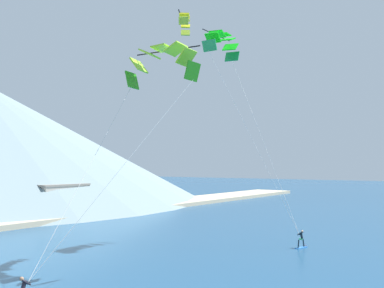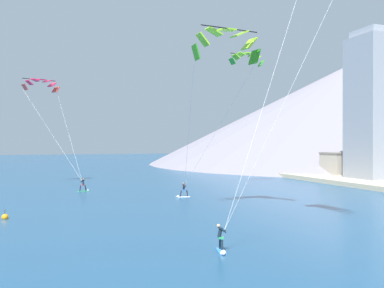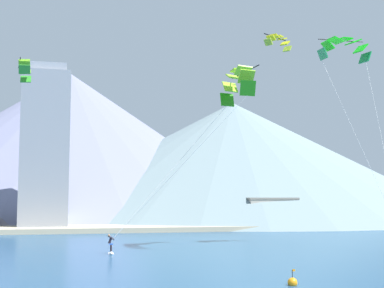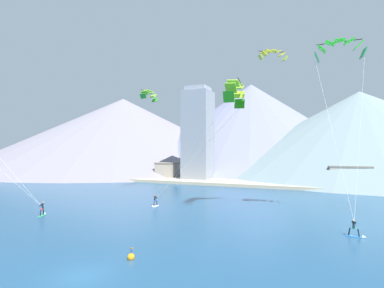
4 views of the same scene
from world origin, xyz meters
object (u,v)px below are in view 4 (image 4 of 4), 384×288
kitesurfer_near_lead (356,232)px  parafoil_kite_distant_low_drift (273,54)px  parafoil_kite_mid_center (235,92)px  kitesurfer_mid_center (155,203)px  parafoil_kite_near_lead (340,48)px  parafoil_kite_distant_high_outer (149,94)px  kitesurfer_near_trail (43,211)px  race_marker_buoy (131,257)px

kitesurfer_near_lead → parafoil_kite_distant_low_drift: 23.15m
kitesurfer_near_lead → parafoil_kite_mid_center: 21.26m
kitesurfer_near_lead → kitesurfer_mid_center: bearing=167.4°
parafoil_kite_near_lead → parafoil_kite_distant_high_outer: 34.73m
kitesurfer_near_trail → kitesurfer_mid_center: 14.48m
parafoil_kite_distant_high_outer → race_marker_buoy: bearing=-60.7°
kitesurfer_near_lead → parafoil_kite_mid_center: size_ratio=0.11×
kitesurfer_mid_center → parafoil_kite_distant_high_outer: bearing=124.5°
race_marker_buoy → parafoil_kite_distant_low_drift: bearing=69.6°
kitesurfer_near_lead → race_marker_buoy: 20.89m
kitesurfer_near_trail → parafoil_kite_mid_center: parafoil_kite_mid_center is taller
kitesurfer_near_lead → race_marker_buoy: bearing=-141.1°
kitesurfer_near_trail → race_marker_buoy: 20.55m
parafoil_kite_distant_high_outer → race_marker_buoy: parafoil_kite_distant_high_outer is taller
parafoil_kite_near_lead → race_marker_buoy: bearing=-125.9°
kitesurfer_near_trail → race_marker_buoy: size_ratio=1.79×
kitesurfer_near_lead → parafoil_kite_mid_center: parafoil_kite_mid_center is taller
kitesurfer_mid_center → parafoil_kite_near_lead: 31.68m
kitesurfer_near_trail → parafoil_kite_distant_low_drift: 35.45m
kitesurfer_near_trail → kitesurfer_near_lead: bearing=8.0°
parafoil_kite_near_lead → parafoil_kite_distant_high_outer: (-33.18, 10.17, -1.49)m
kitesurfer_mid_center → parafoil_kite_distant_low_drift: (16.53, 1.78, 20.13)m
kitesurfer_near_trail → parafoil_kite_distant_high_outer: parafoil_kite_distant_high_outer is taller
kitesurfer_near_trail → parafoil_kite_near_lead: parafoil_kite_near_lead is taller
parafoil_kite_near_lead → parafoil_kite_distant_low_drift: (-7.83, -0.88, 0.05)m
parafoil_kite_distant_low_drift → kitesurfer_near_trail: bearing=-155.1°
kitesurfer_near_lead → parafoil_kite_distant_low_drift: size_ratio=0.49×
kitesurfer_near_trail → parafoil_kite_mid_center: 28.84m
parafoil_kite_near_lead → kitesurfer_near_lead: bearing=-84.4°
kitesurfer_mid_center → race_marker_buoy: (8.90, -18.71, -0.39)m
parafoil_kite_mid_center → race_marker_buoy: bearing=-98.7°
kitesurfer_near_trail → parafoil_kite_mid_center: bearing=26.9°
kitesurfer_mid_center → kitesurfer_near_trail: bearing=-133.4°
kitesurfer_near_trail → kitesurfer_mid_center: (9.94, 10.53, -0.02)m
kitesurfer_near_trail → kitesurfer_mid_center: size_ratio=1.02×
kitesurfer_near_lead → parafoil_kite_mid_center: (-13.33, 6.13, 15.38)m
parafoil_kite_near_lead → parafoil_kite_distant_high_outer: parafoil_kite_near_lead is taller
race_marker_buoy → kitesurfer_mid_center: bearing=115.4°
parafoil_kite_distant_high_outer → race_marker_buoy: 40.85m
parafoil_kite_near_lead → parafoil_kite_distant_low_drift: parafoil_kite_near_lead is taller
kitesurfer_near_lead → kitesurfer_near_trail: size_ratio=0.98×
race_marker_buoy → kitesurfer_near_lead: bearing=38.9°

